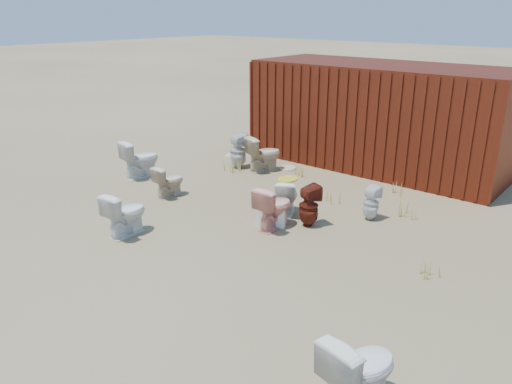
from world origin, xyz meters
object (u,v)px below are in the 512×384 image
Objects in this scene: toilet_front_pink at (274,207)px; toilet_front_a at (140,159)px; toilet_back_beige_left at (169,181)px; toilet_back_e at (371,203)px; toilet_front_maroon at (309,206)px; toilet_back_beige_right at (264,154)px; toilet_front_e at (360,370)px; toilet_back_yellowlid at (287,197)px; shipping_container at (380,116)px; toilet_back_a at (238,151)px; loose_tank at (271,216)px; toilet_front_c at (125,213)px.

toilet_front_a is at bearing -4.37° from toilet_front_pink.
toilet_back_beige_left is (-2.58, -0.13, -0.06)m from toilet_front_pink.
toilet_front_pink is 1.79m from toilet_back_e.
toilet_back_beige_right reaches higher than toilet_front_maroon.
toilet_front_e reaches higher than toilet_back_yellowlid.
toilet_front_a reaches higher than toilet_back_yellowlid.
toilet_back_beige_left is (1.44, -0.42, -0.10)m from toilet_front_a.
toilet_back_e is (3.70, 1.53, -0.00)m from toilet_back_beige_left.
toilet_back_beige_right reaches higher than toilet_back_beige_left.
toilet_front_pink is at bearing -84.71° from shipping_container.
toilet_front_pink is at bearing 154.55° from toilet_back_a.
toilet_back_beige_right is at bearing -32.37° from toilet_front_e.
toilet_back_e is at bearing -177.89° from toilet_back_yellowlid.
toilet_front_maroon is 1.13× the size of toilet_back_yellowlid.
toilet_back_beige_right is at bearing -15.22° from toilet_back_e.
loose_tank is (3.95, -0.25, -0.25)m from toilet_front_a.
toilet_front_e is 4.30m from loose_tank.
toilet_front_pink is (0.43, -4.63, -0.82)m from shipping_container.
toilet_front_maroon is at bearing 13.98° from loose_tank.
toilet_front_pink is 0.92× the size of toilet_back_a.
toilet_front_c is at bearing 117.79° from toilet_back_a.
loose_tank is (2.11, -2.39, -0.24)m from toilet_back_beige_right.
toilet_back_beige_right reaches higher than toilet_front_pink.
toilet_back_a is at bearing -80.37° from toilet_back_beige_left.
toilet_back_a is 1.68× the size of loose_tank.
toilet_front_e is 4.82m from toilet_back_yellowlid.
toilet_back_yellowlid is at bearing 31.03° from toilet_back_e.
toilet_back_a reaches higher than toilet_back_beige_right.
toilet_front_e is 1.29× the size of toilet_back_e.
toilet_back_a is 1.30× the size of toilet_back_beige_left.
toilet_front_maroon is at bearing 164.05° from toilet_back_a.
toilet_back_beige_left is at bearing 103.70° from toilet_back_beige_right.
toilet_back_e is at bearing -64.51° from shipping_container.
shipping_container reaches higher than toilet_front_e.
shipping_container is at bearing -62.49° from toilet_back_e.
toilet_back_beige_right is at bearing -128.57° from shipping_container.
toilet_back_yellowlid is 1.51m from toilet_back_e.
toilet_back_a is 3.03m from toilet_back_yellowlid.
toilet_back_beige_left is 1.01× the size of toilet_back_e.
toilet_back_a reaches higher than toilet_front_pink.
toilet_front_maroon is 0.68m from loose_tank.
toilet_front_pink is 1.16× the size of toilet_back_yellowlid.
toilet_front_a is at bearing 71.72° from toilet_back_beige_right.
toilet_back_beige_left is at bearing 158.14° from loose_tank.
toilet_back_beige_right is (-5.36, 5.19, 0.00)m from toilet_front_e.
toilet_back_beige_right is at bearing -94.78° from toilet_back_beige_left.
toilet_front_pink is at bearing 80.37° from toilet_back_yellowlid.
toilet_front_e is (2.76, -3.22, 0.04)m from toilet_front_maroon.
loose_tank is (2.73, -2.18, -0.24)m from toilet_back_a.
shipping_container reaches higher than toilet_back_beige_left.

